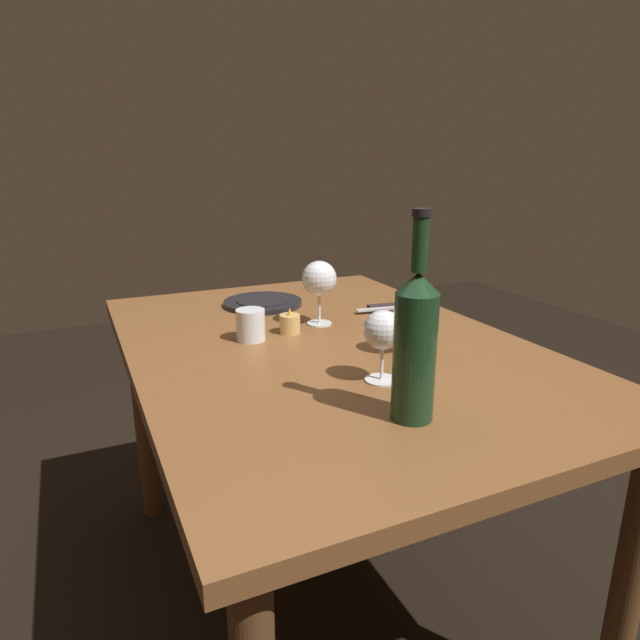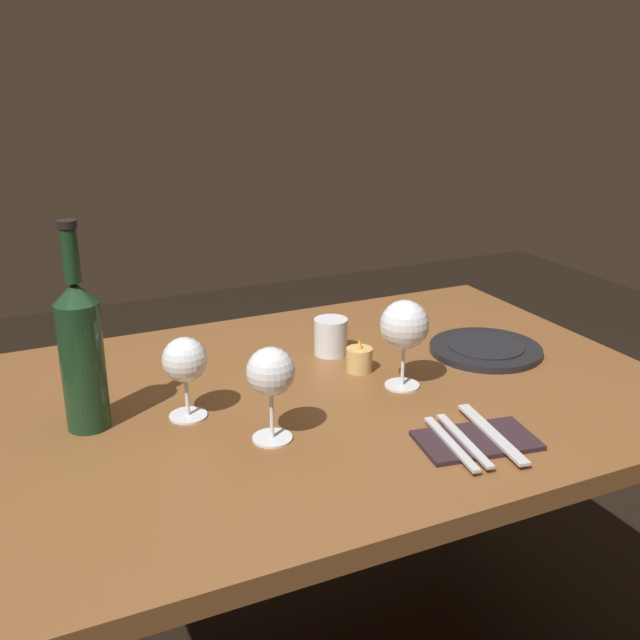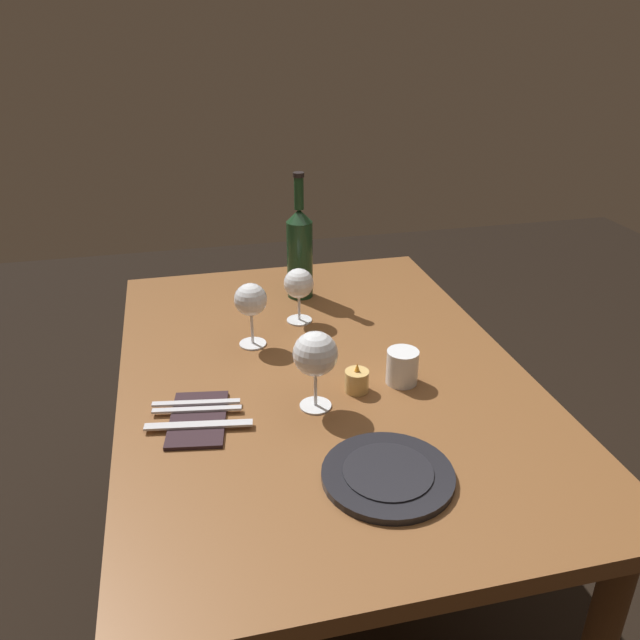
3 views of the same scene
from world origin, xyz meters
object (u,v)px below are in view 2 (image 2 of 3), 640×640
Objects in this scene: votive_candle at (359,360)px; dinner_plate at (486,349)px; wine_glass_centre at (185,362)px; table_knife at (492,433)px; wine_glass_left at (404,326)px; water_tumbler at (331,338)px; fork_outer at (451,443)px; fork_inner at (464,440)px; wine_glass_right at (271,374)px; folded_napkin at (476,440)px; wine_bottle at (81,352)px.

dinner_plate is (0.29, -0.03, -0.02)m from votive_candle.
wine_glass_centre is 0.38m from votive_candle.
votive_candle is 0.32× the size of table_knife.
wine_glass_left reaches higher than wine_glass_centre.
table_knife is at bearing -125.39° from dinner_plate.
wine_glass_left is 2.22× the size of water_tumbler.
wine_glass_left is 0.73× the size of dinner_plate.
wine_glass_centre is 0.46m from fork_outer.
fork_inner is (0.02, -0.45, -0.02)m from water_tumbler.
fork_inner is (0.37, -0.29, -0.09)m from wine_glass_centre.
wine_glass_left is at bearing 96.12° from table_knife.
folded_napkin is at bearing -27.07° from wine_glass_right.
folded_napkin is 0.05m from fork_outer.
wine_glass_centre is at bearing 146.21° from table_knife.
folded_napkin is 1.14× the size of fork_outer.
water_tumbler reaches higher than fork_outer.
water_tumbler is 0.45m from fork_inner.
dinner_plate is at bearing 45.99° from fork_outer.
folded_napkin is 0.03m from table_knife.
wine_glass_centre reaches higher than fork_outer.
folded_napkin is at bearing 0.00° from fork_outer.
fork_outer is 0.85× the size of table_knife.
wine_glass_right is 0.17m from wine_glass_centre.
wine_glass_right is 1.10× the size of wine_glass_centre.
votive_candle is (0.36, 0.05, -0.08)m from wine_glass_centre.
votive_candle is 0.29× the size of dinner_plate.
wine_glass_left is 0.57m from wine_bottle.
wine_bottle reaches higher than dinner_plate.
wine_glass_centre reaches higher than table_knife.
water_tumbler is at bearing 156.06° from dinner_plate.
votive_candle is at bearing 1.70° from wine_bottle.
table_knife is at bearing 0.00° from fork_inner.
dinner_plate is 1.30× the size of fork_inner.
wine_bottle is 0.68m from table_knife.
wine_glass_centre reaches higher than fork_inner.
dinner_plate reaches higher than folded_napkin.
water_tumbler is at bearing 99.73° from table_knife.
wine_glass_right is 0.33m from fork_inner.
table_knife is at bearing -79.15° from votive_candle.
wine_glass_centre is (-0.40, 0.05, -0.02)m from wine_glass_left.
water_tumbler is 0.33× the size of dinner_plate.
wine_glass_left is at bearing 77.25° from fork_outer.
fork_outer is (-0.05, -0.24, -0.11)m from wine_glass_left.
wine_bottle is 4.60× the size of water_tumbler.
dinner_plate is 0.40m from folded_napkin.
folded_napkin is (-0.00, -0.24, -0.12)m from wine_glass_left.
fork_inner is at bearing -87.25° from water_tumbler.
fork_inner is 1.00× the size of fork_outer.
wine_glass_left is 0.83× the size of folded_napkin.
wine_glass_right is 0.68× the size of dinner_plate.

